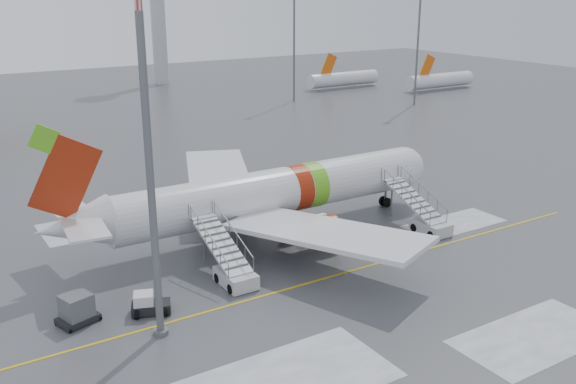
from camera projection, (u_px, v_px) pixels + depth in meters
ground at (267, 287)px, 43.84m from camera, size 260.00×260.00×0.00m
airliner at (265, 194)px, 52.36m from camera, size 35.03×32.97×11.18m
airstair_fwd at (425, 218)px, 53.73m from camera, size 2.05×7.70×3.48m
airstair_aft at (231, 267)px, 44.45m from camera, size 2.05×7.70×3.48m
pushback_tug at (148, 304)px, 40.19m from camera, size 2.72×2.41×1.38m
uld_container at (77, 310)px, 38.95m from camera, size 2.66×2.24×1.86m
light_mast_near at (147, 133)px, 34.22m from camera, size 1.20×1.20×23.32m
light_mast_far_ne at (294, 22)px, 110.88m from camera, size 1.20×1.20×24.25m
light_mast_far_e at (419, 23)px, 107.73m from camera, size 1.20×1.20×24.25m
distant_aircraft at (375, 90)px, 127.13m from camera, size 35.00×18.00×8.00m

